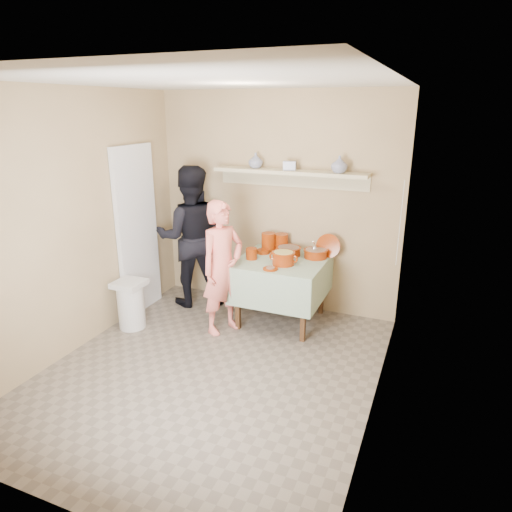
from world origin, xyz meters
The scene contains 22 objects.
ground centered at (0.00, 0.00, 0.00)m, with size 3.50×3.50×0.00m, color #6C6054.
tile_panel centered at (-1.46, 0.95, 1.00)m, with size 0.06×0.70×2.00m, color silver.
plate_stack_a centered at (-0.01, 1.53, 0.87)m, with size 0.17×0.17×0.22m, color #751F00.
plate_stack_b centered at (0.12, 1.62, 0.86)m, with size 0.16×0.16×0.20m, color #751F00.
bowl_stack centered at (-0.07, 1.16, 0.82)m, with size 0.13×0.13×0.13m, color #751F00.
empty_bowl centered at (-0.03, 1.41, 0.78)m, with size 0.15×0.15×0.04m, color #751F00.
propped_lid centered at (0.70, 1.60, 0.88)m, with size 0.28×0.28×0.02m, color #751F00.
vase_right centered at (0.77, 1.60, 1.81)m, with size 0.18×0.18×0.18m, color navy.
vase_left centered at (-0.22, 1.63, 1.81)m, with size 0.17×0.17×0.17m, color navy.
ceramic_box centered at (0.20, 1.62, 1.77)m, with size 0.14×0.10×0.10m, color navy.
person_cook centered at (-0.27, 0.82, 0.74)m, with size 0.54×0.35×1.48m, color #F07467.
person_helper centered at (-0.97, 1.36, 0.88)m, with size 0.85×0.66×1.75m, color black.
room_shell centered at (0.00, 0.00, 1.61)m, with size 3.04×3.54×2.62m.
serving_table centered at (0.25, 1.28, 0.64)m, with size 0.97×0.97×0.76m.
cazuela_meat_a centered at (0.27, 1.46, 0.82)m, with size 0.30×0.30×0.10m.
cazuela_meat_b centered at (0.58, 1.49, 0.82)m, with size 0.28×0.28×0.10m.
ladle centered at (0.57, 1.49, 0.87)m, with size 0.08×0.26×0.19m.
cazuela_rice centered at (0.32, 1.12, 0.85)m, with size 0.33×0.25×0.14m.
front_plate centered at (0.25, 0.91, 0.77)m, with size 0.16×0.16×0.03m.
wall_shelf centered at (0.20, 1.65, 1.67)m, with size 1.80×0.25×0.21m.
trash_bin centered at (-1.27, 0.48, 0.28)m, with size 0.32×0.32×0.56m.
electrical_cord centered at (1.47, 1.48, 1.25)m, with size 0.01×0.05×0.90m.
Camera 1 is at (1.85, -3.35, 2.41)m, focal length 32.00 mm.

